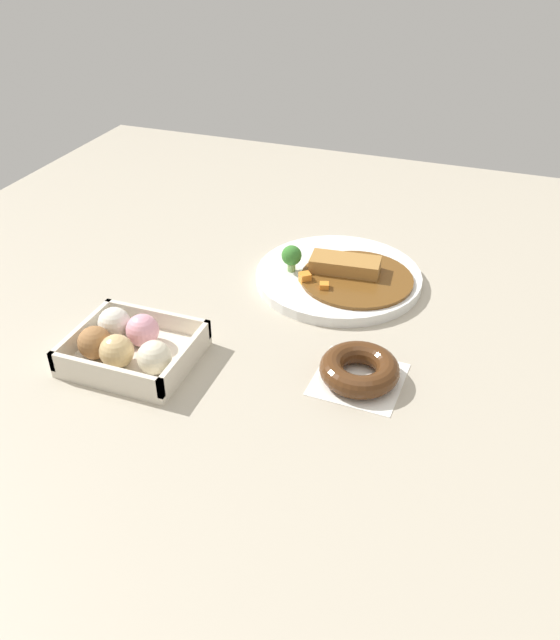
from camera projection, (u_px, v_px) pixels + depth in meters
ground_plane at (289, 325)px, 1.02m from camera, size 1.60×1.60×0.00m
curry_plate at (339, 276)px, 1.12m from camera, size 0.29×0.29×0.07m
donut_box at (129, 346)px, 0.93m from camera, size 0.18×0.15×0.06m
chocolate_ring_donut at (359, 370)px, 0.90m from camera, size 0.13×0.13×0.04m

